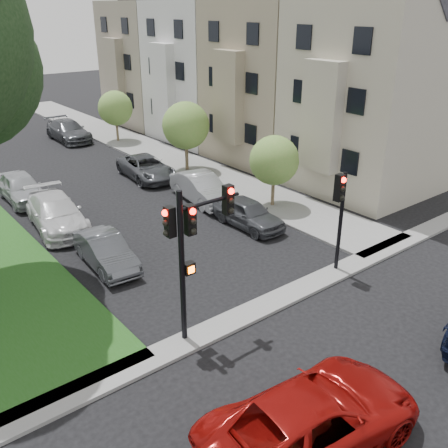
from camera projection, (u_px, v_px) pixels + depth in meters
ground at (319, 328)px, 16.30m from camera, size 140.00×140.00×0.00m
sidewalk_right at (137, 145)px, 37.33m from camera, size 3.50×44.00×0.12m
sidewalk_cross at (276, 301)px, 17.71m from camera, size 60.00×1.00×0.12m
house_a at (373, 62)px, 26.33m from camera, size 7.70×7.55×15.97m
house_b at (275, 52)px, 31.70m from camera, size 7.70×7.55×15.97m
house_c at (205, 45)px, 37.08m from camera, size 7.70×7.55×15.97m
house_d at (152, 40)px, 42.46m from camera, size 7.70×7.55×15.97m
small_tree_a at (274, 160)px, 25.09m from camera, size 2.52×2.52×3.78m
small_tree_b at (186, 126)px, 30.55m from camera, size 2.91×2.91×4.37m
small_tree_c at (115, 108)px, 37.40m from camera, size 2.59×2.59×3.88m
traffic_signal_main at (192, 238)px, 14.58m from camera, size 2.44×0.63×5.01m
traffic_signal_secondary at (340, 205)px, 18.61m from camera, size 0.53×0.43×4.09m
car_cross_near at (313, 418)px, 11.71m from camera, size 5.90×3.15×1.58m
car_parked_0 at (248, 213)px, 23.52m from camera, size 1.63×4.01×1.36m
car_parked_1 at (202, 188)px, 26.50m from camera, size 2.08×4.71×1.50m
car_parked_2 at (146, 168)px, 30.13m from camera, size 2.69×5.04×1.35m
car_parked_4 at (68, 131)px, 38.54m from camera, size 2.24×5.34×1.54m
car_parked_5 at (106, 251)px, 19.92m from camera, size 1.66×4.08×1.32m
car_parked_6 at (56, 213)px, 23.33m from camera, size 2.79×5.47×1.52m
car_parked_7 at (21, 187)px, 26.58m from camera, size 1.95×4.53×1.52m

